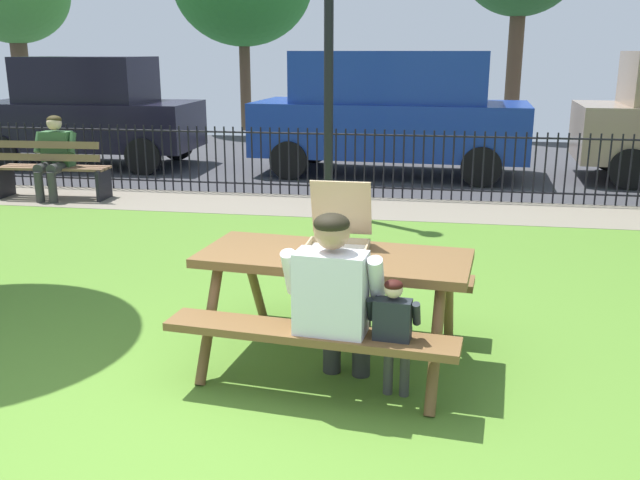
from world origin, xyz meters
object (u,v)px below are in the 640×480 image
person_on_park_bench (54,153)px  child_at_table (394,328)px  parked_car_left (90,111)px  lamp_post_walkway (329,3)px  pizza_box_open (338,234)px  picnic_table_foreground (334,278)px  adult_at_table (335,296)px  parked_car_center (390,110)px  park_bench_left (52,170)px

person_on_park_bench → child_at_table: bearing=-45.5°
child_at_table → parked_car_left: size_ratio=0.21×
child_at_table → lamp_post_walkway: 5.61m
pizza_box_open → lamp_post_walkway: (-0.75, 4.36, 1.77)m
picnic_table_foreground → parked_car_left: bearing=126.8°
adult_at_table → child_at_table: size_ratio=1.44×
person_on_park_bench → parked_car_left: parked_car_left is taller
person_on_park_bench → parked_car_center: (4.62, 2.88, 0.44)m
picnic_table_foreground → person_on_park_bench: 6.74m
adult_at_table → park_bench_left: size_ratio=0.74×
picnic_table_foreground → park_bench_left: size_ratio=1.20×
picnic_table_foreground → child_at_table: size_ratio=2.35×
pizza_box_open → adult_at_table: 0.66m
picnic_table_foreground → parked_car_center: size_ratio=0.41×
parked_car_left → parked_car_center: size_ratio=0.84×
child_at_table → pizza_box_open: bearing=122.4°
park_bench_left → parked_car_left: 3.08m
picnic_table_foreground → parked_car_left: size_ratio=0.49×
pizza_box_open → child_at_table: size_ratio=0.61×
child_at_table → parked_car_center: parked_car_center is taller
park_bench_left → parked_car_left: (-0.86, 2.90, 0.59)m
pizza_box_open → park_bench_left: 6.71m
person_on_park_bench → adult_at_table: bearing=-47.2°
picnic_table_foreground → person_on_park_bench: (-4.78, 4.74, 0.06)m
lamp_post_walkway → parked_car_left: lamp_post_walkway is taller
lamp_post_walkway → person_on_park_bench: bearing=176.0°
person_on_park_bench → parked_car_center: bearing=32.0°
pizza_box_open → park_bench_left: pizza_box_open is taller
picnic_table_foreground → parked_car_center: bearing=91.2°
pizza_box_open → person_on_park_bench: (-4.79, 4.64, -0.22)m
person_on_park_bench → parked_car_left: (-0.91, 2.88, 0.35)m
pizza_box_open → child_at_table: 0.89m
pizza_box_open → adult_at_table: bearing=-83.4°
lamp_post_walkway → pizza_box_open: bearing=-80.2°
picnic_table_foreground → park_bench_left: park_bench_left is taller
adult_at_table → parked_car_center: (-0.25, 8.13, 0.44)m
lamp_post_walkway → parked_car_center: bearing=79.6°
lamp_post_walkway → parked_car_center: size_ratio=0.93×
child_at_table → park_bench_left: 7.48m
pizza_box_open → parked_car_left: size_ratio=0.13×
pizza_box_open → parked_car_left: bearing=127.2°
pizza_box_open → picnic_table_foreground: bearing=-96.1°
child_at_table → park_bench_left: size_ratio=0.51×
person_on_park_bench → parked_car_center: size_ratio=0.25×
park_bench_left → lamp_post_walkway: bearing=-3.7°
lamp_post_walkway → parked_car_left: (-4.95, 3.16, -1.64)m
lamp_post_walkway → picnic_table_foreground: bearing=-80.5°
picnic_table_foreground → adult_at_table: adult_at_table is taller
child_at_table → parked_car_center: bearing=94.3°
pizza_box_open → parked_car_center: bearing=91.3°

